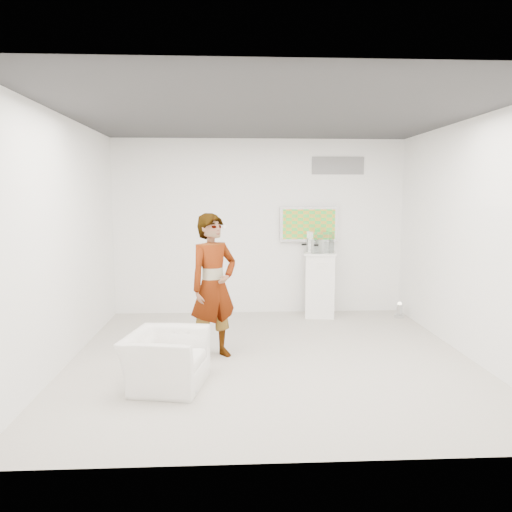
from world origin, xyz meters
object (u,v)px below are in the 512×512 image
person (213,286)px  pedestal (320,284)px  armchair (166,360)px  floor_uplight (399,310)px  tv (309,224)px

person → pedestal: person is taller
armchair → floor_uplight: 4.54m
pedestal → floor_uplight: (1.33, -0.18, -0.42)m
tv → floor_uplight: (1.48, -0.48, -1.42)m
armchair → pedestal: 3.75m
tv → person: size_ratio=0.55×
tv → person: tv is taller
pedestal → person: bearing=-129.5°
armchair → pedestal: (2.21, 3.02, 0.25)m
person → pedestal: (1.72, 2.09, -0.37)m
floor_uplight → pedestal: bearing=172.1°
armchair → person: bearing=-16.5°
person → pedestal: 2.73m
pedestal → floor_uplight: bearing=-7.9°
armchair → floor_uplight: bearing=-40.3°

